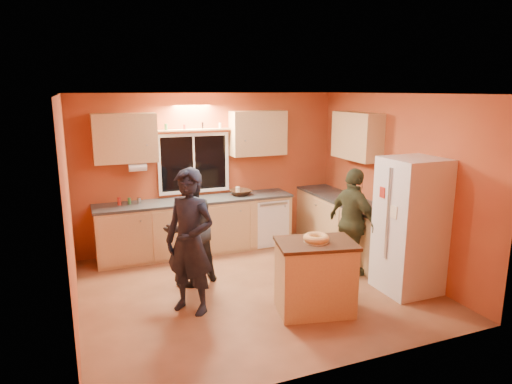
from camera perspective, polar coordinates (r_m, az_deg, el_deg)
name	(u,v)px	position (r m, az deg, el deg)	size (l,w,h in m)	color
ground	(255,288)	(6.37, -0.18, -11.92)	(4.50, 4.50, 0.00)	brown
room_shell	(251,166)	(6.30, -0.57, 3.25)	(4.54, 4.04, 2.61)	#B9592F
back_counter	(218,223)	(7.72, -4.78, -3.92)	(4.23, 0.62, 0.90)	tan
right_counter	(356,230)	(7.49, 12.39, -4.69)	(0.62, 1.84, 0.90)	tan
refrigerator	(410,226)	(6.35, 18.72, -4.02)	(0.72, 0.70, 1.80)	silver
island	(315,276)	(5.63, 7.39, -10.42)	(1.04, 0.81, 0.89)	tan
bundt_pastry	(316,238)	(5.46, 7.53, -5.74)	(0.31, 0.31, 0.09)	tan
person_left	(190,242)	(5.50, -8.26, -6.17)	(0.64, 0.42, 1.77)	black
person_center	(190,229)	(6.31, -8.31, -4.54)	(0.77, 0.60, 1.59)	black
person_right	(353,222)	(6.71, 12.03, -3.74)	(0.92, 0.38, 1.57)	#303622
mixing_bowl	(241,192)	(7.75, -1.95, -0.05)	(0.35, 0.35, 0.09)	black
utensil_crock	(193,194)	(7.54, -7.91, -0.20)	(0.14, 0.14, 0.17)	#EFE8C8
potted_plant	(393,206)	(6.75, 16.77, -1.72)	(0.24, 0.21, 0.27)	gray
red_box	(357,200)	(7.39, 12.56, -1.04)	(0.16, 0.12, 0.07)	#A32419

